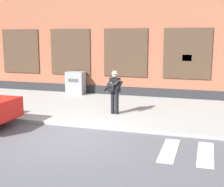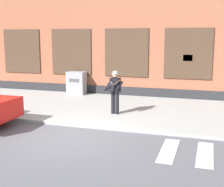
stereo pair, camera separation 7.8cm
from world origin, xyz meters
name	(u,v)px [view 2 (the right image)]	position (x,y,z in m)	size (l,w,h in m)	color
ground_plane	(69,137)	(0.00, 0.00, 0.00)	(160.00, 160.00, 0.00)	#56565B
sidewalk	(109,108)	(0.00, 3.95, 0.06)	(28.00, 5.80, 0.11)	#9E9E99
building_backdrop	(136,32)	(0.00, 8.84, 3.37)	(28.00, 4.06, 6.74)	#99563D
busker	(114,90)	(0.61, 2.84, 1.07)	(0.72, 0.66, 1.68)	black
utility_box	(77,83)	(-2.58, 6.40, 0.70)	(0.93, 0.63, 1.18)	gray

